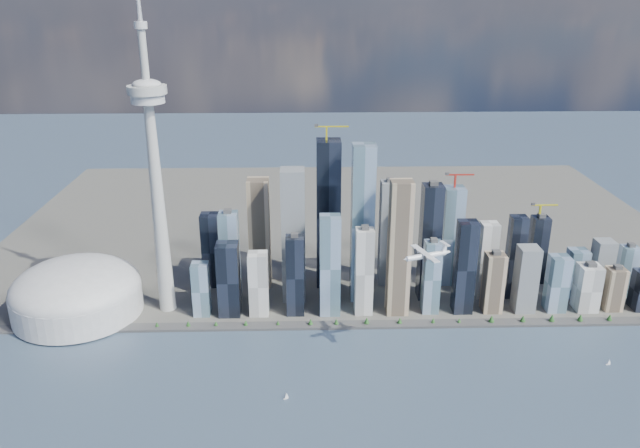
{
  "coord_description": "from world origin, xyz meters",
  "views": [
    {
      "loc": [
        -76.72,
        -594.46,
        492.68
      ],
      "look_at": [
        -54.15,
        260.0,
        166.32
      ],
      "focal_mm": 35.0,
      "sensor_mm": 36.0,
      "label": 1
    }
  ],
  "objects_px": {
    "needle_tower": "(155,170)",
    "dome_stadium": "(76,292)",
    "airplane": "(427,255)",
    "sailboat_west": "(286,397)",
    "sailboat_east": "(609,363)"
  },
  "relations": [
    {
      "from": "needle_tower",
      "to": "sailboat_east",
      "type": "xyz_separation_m",
      "value": [
        644.8,
        -174.8,
        -232.82
      ]
    },
    {
      "from": "needle_tower",
      "to": "sailboat_east",
      "type": "bearing_deg",
      "value": -15.17
    },
    {
      "from": "needle_tower",
      "to": "sailboat_west",
      "type": "relative_size",
      "value": 55.61
    },
    {
      "from": "needle_tower",
      "to": "dome_stadium",
      "type": "height_order",
      "value": "needle_tower"
    },
    {
      "from": "needle_tower",
      "to": "dome_stadium",
      "type": "xyz_separation_m",
      "value": [
        -140.0,
        -10.0,
        -196.4
      ]
    },
    {
      "from": "dome_stadium",
      "to": "sailboat_west",
      "type": "relative_size",
      "value": 20.2
    },
    {
      "from": "dome_stadium",
      "to": "sailboat_east",
      "type": "relative_size",
      "value": 21.22
    },
    {
      "from": "needle_tower",
      "to": "dome_stadium",
      "type": "distance_m",
      "value": 241.4
    },
    {
      "from": "needle_tower",
      "to": "sailboat_east",
      "type": "distance_m",
      "value": 707.48
    },
    {
      "from": "airplane",
      "to": "sailboat_east",
      "type": "height_order",
      "value": "airplane"
    },
    {
      "from": "airplane",
      "to": "sailboat_west",
      "type": "bearing_deg",
      "value": -176.9
    },
    {
      "from": "needle_tower",
      "to": "airplane",
      "type": "distance_m",
      "value": 421.78
    },
    {
      "from": "sailboat_west",
      "to": "sailboat_east",
      "type": "height_order",
      "value": "sailboat_west"
    },
    {
      "from": "sailboat_west",
      "to": "sailboat_east",
      "type": "bearing_deg",
      "value": -12.81
    },
    {
      "from": "needle_tower",
      "to": "sailboat_east",
      "type": "relative_size",
      "value": 58.42
    }
  ]
}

